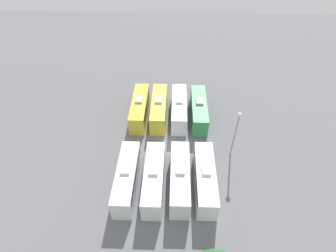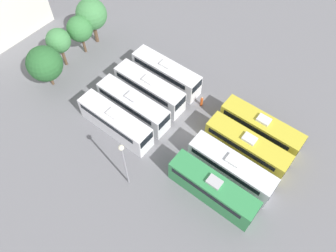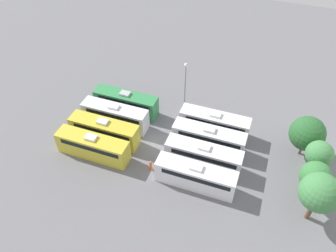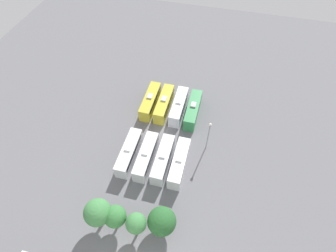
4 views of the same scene
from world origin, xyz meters
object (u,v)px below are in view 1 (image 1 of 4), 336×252
Objects in this scene: bus_4 at (205,178)px; bus_2 at (159,108)px; light_pole at (237,127)px; bus_1 at (179,108)px; bus_7 at (127,177)px; bus_3 at (140,107)px; worker_person at (136,147)px; bus_0 at (199,109)px; bus_5 at (180,177)px; bus_6 at (154,178)px.

bus_2 is at bearing -64.45° from bus_4.
light_pole is (-4.61, -6.29, 3.69)m from bus_4.
bus_1 is 1.00× the size of bus_4.
bus_1 is 1.00× the size of bus_7.
bus_1 is at bearing -114.94° from bus_7.
bus_2 is (3.60, 0.05, 0.00)m from bus_1.
bus_3 is 8.72m from worker_person.
bus_0 is 1.00× the size of bus_1.
bus_4 is (-3.56, 15.03, 0.00)m from bus_1.
bus_1 is 7.04m from bus_3.
light_pole is at bearing 118.77° from bus_0.
bus_0 is 6.23× the size of worker_person.
worker_person is (-0.31, 8.65, -1.08)m from bus_3.
bus_5 reaches higher than worker_person.
bus_4 is at bearing 115.55° from bus_2.
bus_6 is at bearing 90.75° from bus_2.
bus_1 is 1.00× the size of bus_2.
bus_7 is at bearing 86.87° from worker_person.
bus_1 is at bearing -127.63° from worker_person.
bus_0 is at bearing -61.23° from light_pole.
bus_3 is (3.44, 0.02, 0.00)m from bus_2.
bus_1 is at bearing -102.58° from bus_6.
bus_5 is at bearing 115.68° from bus_3.
bus_1 and bus_7 have the same top height.
bus_1 and bus_6 have the same top height.
bus_6 is (3.55, 0.20, 0.00)m from bus_5.
worker_person is (10.22, 8.50, -1.08)m from bus_0.
bus_6 is at bearing 179.86° from bus_7.
bus_3 is 15.59m from bus_6.
bus_4 is (-0.07, 14.80, 0.00)m from bus_0.
bus_0 is at bearing -114.67° from bus_6.
bus_2 is 3.44m from bus_3.
bus_0 reaches higher than worker_person.
bus_6 and bus_7 have the same top height.
bus_0 and bus_5 have the same top height.
worker_person is at bearing 70.17° from bus_2.
bus_4 is 12.12m from worker_person.
bus_2 is 1.28× the size of light_pole.
bus_5 is at bearing -178.45° from bus_7.
bus_4 is 6.23× the size of worker_person.
light_pole reaches higher than bus_6.
bus_0 is at bearing -102.73° from bus_5.
worker_person is (10.29, -6.31, -1.08)m from bus_4.
light_pole is (-11.57, -6.50, 3.69)m from bus_6.
bus_2 is 9.28m from worker_person.
bus_0 and bus_3 have the same top height.
bus_7 is (3.68, -0.01, 0.00)m from bus_6.
bus_6 is at bearing 3.29° from bus_5.
bus_0 is at bearing -125.19° from bus_7.
light_pole is (-14.89, 0.01, 4.77)m from worker_person.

